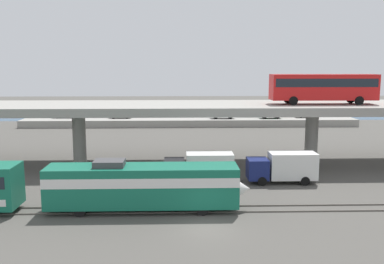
# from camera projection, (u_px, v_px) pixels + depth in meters

# --- Properties ---
(ground_plane) EXTENTS (260.00, 260.00, 0.00)m
(ground_plane) POSITION_uv_depth(u_px,v_px,m) (207.00, 228.00, 30.78)
(ground_plane) COLOR #4C4944
(rail_strip_near) EXTENTS (110.00, 0.12, 0.12)m
(rail_strip_near) POSITION_uv_depth(u_px,v_px,m) (204.00, 212.00, 33.99)
(rail_strip_near) COLOR #59544C
(rail_strip_near) RESTS_ON ground_plane
(rail_strip_far) EXTENTS (110.00, 0.12, 0.12)m
(rail_strip_far) POSITION_uv_depth(u_px,v_px,m) (203.00, 206.00, 35.45)
(rail_strip_far) COLOR #59544C
(rail_strip_far) RESTS_ON ground_plane
(train_locomotive) EXTENTS (16.28, 3.04, 4.18)m
(train_locomotive) POSITION_uv_depth(u_px,v_px,m) (152.00, 184.00, 34.26)
(train_locomotive) COLOR #14664C
(train_locomotive) RESTS_ON ground_plane
(highway_overpass) EXTENTS (96.00, 10.77, 7.17)m
(highway_overpass) POSITION_uv_depth(u_px,v_px,m) (196.00, 110.00, 49.51)
(highway_overpass) COLOR gray
(highway_overpass) RESTS_ON ground_plane
(transit_bus_on_overpass) EXTENTS (12.00, 2.68, 3.40)m
(transit_bus_on_overpass) POSITION_uv_depth(u_px,v_px,m) (324.00, 86.00, 48.75)
(transit_bus_on_overpass) COLOR red
(transit_bus_on_overpass) RESTS_ON highway_overpass
(service_truck_west) EXTENTS (6.80, 2.46, 3.04)m
(service_truck_west) POSITION_uv_depth(u_px,v_px,m) (201.00, 167.00, 42.28)
(service_truck_west) COLOR black
(service_truck_west) RESTS_ON ground_plane
(service_truck_east) EXTENTS (6.80, 2.46, 3.04)m
(service_truck_east) POSITION_uv_depth(u_px,v_px,m) (284.00, 167.00, 42.52)
(service_truck_east) COLOR navy
(service_truck_east) RESTS_ON ground_plane
(pier_parking_lot) EXTENTS (63.83, 10.74, 1.36)m
(pier_parking_lot) POSITION_uv_depth(u_px,v_px,m) (189.00, 120.00, 84.97)
(pier_parking_lot) COLOR gray
(pier_parking_lot) RESTS_ON ground_plane
(parked_car_0) EXTENTS (4.03, 1.99, 1.50)m
(parked_car_0) POSITION_uv_depth(u_px,v_px,m) (270.00, 114.00, 82.63)
(parked_car_0) COLOR #0C4C26
(parked_car_0) RESTS_ON pier_parking_lot
(parked_car_1) EXTENTS (4.14, 1.91, 1.50)m
(parked_car_1) POSITION_uv_depth(u_px,v_px,m) (120.00, 114.00, 82.97)
(parked_car_1) COLOR silver
(parked_car_1) RESTS_ON pier_parking_lot
(parked_car_2) EXTENTS (4.36, 1.83, 1.50)m
(parked_car_2) POSITION_uv_depth(u_px,v_px,m) (247.00, 113.00, 85.16)
(parked_car_2) COLOR silver
(parked_car_2) RESTS_ON pier_parking_lot
(parked_car_3) EXTENTS (4.23, 1.82, 1.50)m
(parked_car_3) POSITION_uv_depth(u_px,v_px,m) (65.00, 114.00, 83.45)
(parked_car_3) COLOR black
(parked_car_3) RESTS_ON pier_parking_lot
(parked_car_4) EXTENTS (4.31, 1.99, 1.50)m
(parked_car_4) POSITION_uv_depth(u_px,v_px,m) (116.00, 112.00, 86.82)
(parked_car_4) COLOR #9E998C
(parked_car_4) RESTS_ON pier_parking_lot
(parked_car_5) EXTENTS (4.69, 1.90, 1.50)m
(parked_car_5) POSITION_uv_depth(u_px,v_px,m) (279.00, 113.00, 85.43)
(parked_car_5) COLOR maroon
(parked_car_5) RESTS_ON pier_parking_lot
(parked_car_6) EXTENTS (4.56, 1.94, 1.50)m
(parked_car_6) POSITION_uv_depth(u_px,v_px,m) (307.00, 113.00, 84.11)
(parked_car_6) COLOR #B7B7BC
(parked_car_6) RESTS_ON pier_parking_lot
(parked_car_7) EXTENTS (4.55, 1.93, 1.50)m
(parked_car_7) POSITION_uv_depth(u_px,v_px,m) (222.00, 115.00, 82.39)
(parked_car_7) COLOR #B7B7BC
(parked_car_7) RESTS_ON pier_parking_lot
(harbor_water) EXTENTS (140.00, 36.00, 0.01)m
(harbor_water) POSITION_uv_depth(u_px,v_px,m) (187.00, 111.00, 107.79)
(harbor_water) COLOR navy
(harbor_water) RESTS_ON ground_plane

